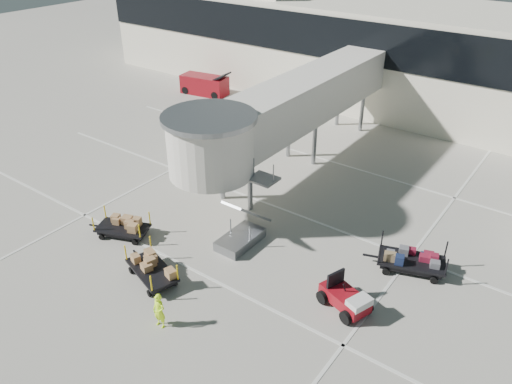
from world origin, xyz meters
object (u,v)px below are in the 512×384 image
box_cart_near (151,269)px  belt_loader (205,85)px  ground_worker (159,311)px  suitcase_cart (413,261)px  baggage_tug (346,298)px  box_cart_far (121,228)px

box_cart_near → belt_loader: bearing=143.7°
ground_worker → suitcase_cart: bearing=50.5°
baggage_tug → box_cart_near: (-8.09, -3.47, 0.01)m
box_cart_far → ground_worker: size_ratio=2.06×
suitcase_cart → belt_loader: size_ratio=0.81×
suitcase_cart → box_cart_near: 12.12m
suitcase_cart → box_cart_near: suitcase_cart is taller
box_cart_far → ground_worker: 7.06m
box_cart_far → box_cart_near: bearing=-43.0°
box_cart_far → belt_loader: 22.66m
suitcase_cart → belt_loader: bearing=132.5°
baggage_tug → belt_loader: size_ratio=0.52×
baggage_tug → box_cart_far: bearing=-150.6°
baggage_tug → box_cart_near: 8.81m
box_cart_near → belt_loader: 25.89m
box_cart_near → belt_loader: (-15.15, 20.99, 0.29)m
box_cart_far → ground_worker: (6.21, -3.34, 0.28)m
baggage_tug → box_cart_far: 11.97m
baggage_tug → box_cart_far: (-11.80, -2.04, -0.01)m
suitcase_cart → belt_loader: belt_loader is taller
suitcase_cart → box_cart_far: 14.52m
box_cart_far → belt_loader: size_ratio=0.70×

